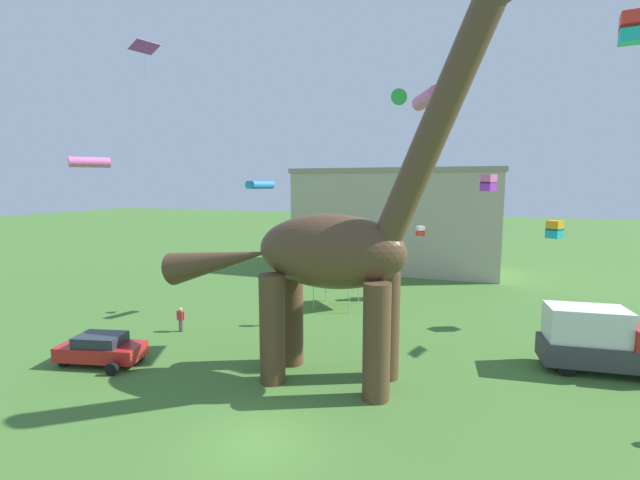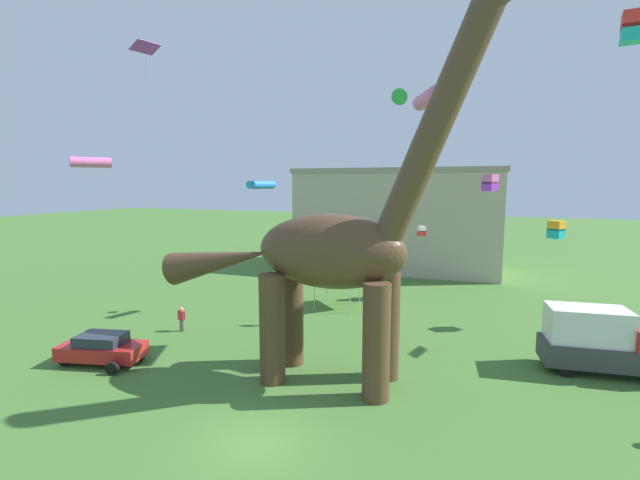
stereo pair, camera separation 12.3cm
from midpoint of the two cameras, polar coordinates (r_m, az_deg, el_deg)
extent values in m
plane|color=#42702D|center=(17.38, -8.05, -24.68)|extent=(240.00, 240.00, 0.00)
cylinder|color=#513823|center=(21.23, 8.89, -10.98)|extent=(1.18, 1.18, 5.11)
cylinder|color=#513823|center=(19.14, 7.54, -13.03)|extent=(1.18, 1.18, 5.11)
cylinder|color=#513823|center=(22.62, -3.54, -9.74)|extent=(1.18, 1.18, 5.11)
cylinder|color=#513823|center=(20.67, -6.09, -11.44)|extent=(1.18, 1.18, 5.11)
ellipsoid|color=#513823|center=(19.92, 1.54, -1.48)|extent=(6.99, 3.01, 3.44)
cylinder|color=#513823|center=(18.91, 15.19, 14.56)|extent=(5.02, 1.29, 9.96)
cone|color=#513823|center=(22.59, -12.73, -2.63)|extent=(6.14, 1.72, 2.91)
cube|color=red|center=(25.72, -26.43, -12.81)|extent=(4.49, 2.67, 0.72)
cube|color=#232B35|center=(25.52, -26.51, -11.50)|extent=(2.56, 2.03, 0.52)
cylinder|color=black|center=(25.39, -22.40, -13.71)|extent=(0.65, 0.35, 0.62)
cylinder|color=black|center=(24.21, -25.33, -14.92)|extent=(0.65, 0.35, 0.62)
cylinder|color=black|center=(27.49, -27.30, -12.36)|extent=(0.65, 0.35, 0.62)
cylinder|color=black|center=(26.41, -30.21, -13.35)|extent=(0.65, 0.35, 0.62)
cube|color=#38383D|center=(26.01, 33.14, -12.37)|extent=(5.78, 2.66, 1.10)
cube|color=silver|center=(25.43, 31.62, -9.39)|extent=(3.77, 2.37, 1.70)
cylinder|color=black|center=(26.83, 28.96, -12.74)|extent=(0.82, 0.34, 0.80)
cylinder|color=black|center=(24.89, 29.72, -14.35)|extent=(0.82, 0.34, 0.80)
cylinder|color=#6B6056|center=(29.29, -17.60, -10.53)|extent=(0.13, 0.13, 0.76)
cylinder|color=#6B6056|center=(29.18, -17.30, -10.58)|extent=(0.13, 0.13, 0.76)
cube|color=#D1333D|center=(29.05, -17.50, -9.34)|extent=(0.41, 0.25, 0.54)
sphere|color=tan|center=(28.94, -17.53, -8.60)|extent=(0.24, 0.24, 0.24)
cylinder|color=#D1333D|center=(29.18, -17.87, -9.22)|extent=(0.10, 0.10, 0.51)
cylinder|color=#D1333D|center=(28.90, -17.12, -9.35)|extent=(0.10, 0.10, 0.51)
cylinder|color=#2D3347|center=(29.22, -7.24, -10.30)|extent=(0.12, 0.12, 0.73)
cylinder|color=#2D3347|center=(29.14, -6.93, -10.34)|extent=(0.12, 0.12, 0.73)
cube|color=blue|center=(29.00, -7.10, -9.14)|extent=(0.40, 0.24, 0.52)
sphere|color=tan|center=(28.90, -7.12, -8.43)|extent=(0.23, 0.23, 0.23)
cylinder|color=blue|center=(29.09, -7.51, -9.04)|extent=(0.10, 0.10, 0.49)
cylinder|color=blue|center=(28.89, -6.70, -9.14)|extent=(0.10, 0.10, 0.49)
cylinder|color=#B2B2B7|center=(33.94, 5.30, -6.57)|extent=(0.06, 0.06, 2.10)
cylinder|color=#B2B2B7|center=(31.42, 4.02, -7.70)|extent=(0.06, 0.06, 2.10)
cylinder|color=#B2B2B7|center=(34.70, 0.96, -6.23)|extent=(0.06, 0.06, 2.10)
cylinder|color=#B2B2B7|center=(32.24, -0.63, -7.29)|extent=(0.06, 0.06, 2.10)
pyramid|color=orange|center=(32.71, 2.43, -4.38)|extent=(3.15, 3.15, 0.90)
cube|color=pink|center=(37.37, 21.41, 7.41)|extent=(1.29, 1.29, 0.74)
cube|color=purple|center=(37.37, 21.37, 6.53)|extent=(1.29, 1.29, 0.74)
cylinder|color=pink|center=(24.78, 14.01, 17.48)|extent=(1.91, 2.98, 0.81)
cone|color=green|center=(24.36, 10.26, 17.75)|extent=(1.07, 1.00, 0.85)
cylinder|color=pink|center=(26.18, -27.60, 8.97)|extent=(1.58, 1.89, 0.54)
cone|color=orange|center=(27.24, -27.86, 8.86)|extent=(0.75, 0.73, 0.57)
cube|color=red|center=(28.20, 35.87, 22.21)|extent=(1.14, 1.14, 0.81)
cube|color=#19B2B7|center=(28.03, 35.76, 20.98)|extent=(1.14, 1.14, 0.81)
cube|color=white|center=(35.39, 13.20, 1.42)|extent=(0.74, 0.74, 0.43)
cube|color=red|center=(35.43, 13.19, 0.89)|extent=(0.74, 0.74, 0.43)
cube|color=orange|center=(31.26, 28.55, 1.65)|extent=(1.08, 1.08, 0.62)
cube|color=#19B2B7|center=(31.30, 28.50, 0.76)|extent=(1.08, 1.08, 0.62)
cylinder|color=#287AE5|center=(31.02, -7.35, 7.16)|extent=(1.13, 2.12, 0.57)
cone|color=#19B2B7|center=(31.80, -8.81, 7.13)|extent=(0.72, 0.66, 0.60)
cube|color=purple|center=(24.67, -21.71, 22.32)|extent=(1.22, 1.46, 0.35)
cylinder|color=#287AE5|center=(24.46, -21.61, 20.48)|extent=(0.01, 0.01, 1.26)
cube|color=#B7A893|center=(48.05, 10.16, 2.39)|extent=(20.97, 8.85, 10.28)
cube|color=gray|center=(47.90, 10.31, 8.83)|extent=(21.39, 9.03, 0.50)
camera|label=1|loc=(0.06, -89.83, 0.02)|focal=24.53mm
camera|label=2|loc=(0.06, 90.17, -0.02)|focal=24.53mm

